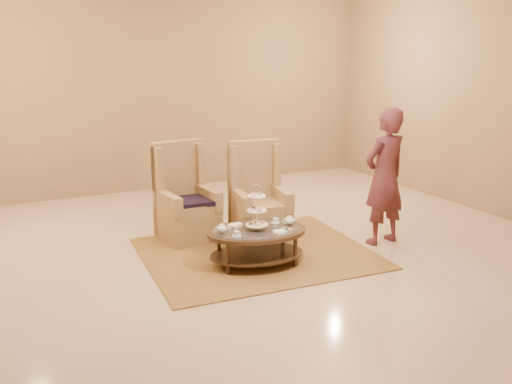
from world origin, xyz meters
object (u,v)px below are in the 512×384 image
person (385,177)px  armchair_left (185,206)px  tea_table (257,236)px  armchair_right (258,205)px

person → armchair_left: bearing=-38.4°
tea_table → armchair_right: bearing=71.9°
armchair_right → person: 1.70m
tea_table → armchair_right: 1.04m
armchair_left → armchair_right: size_ratio=1.00×
armchair_left → person: bearing=-37.1°
armchair_left → tea_table: bearing=-78.6°
armchair_right → person: size_ratio=0.73×
armchair_left → person: size_ratio=0.73×
armchair_left → person: (2.22, -1.36, 0.45)m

